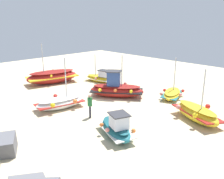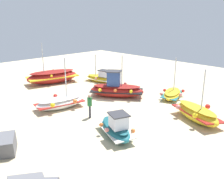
{
  "view_description": "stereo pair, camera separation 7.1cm",
  "coord_description": "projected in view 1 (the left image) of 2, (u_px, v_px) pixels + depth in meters",
  "views": [
    {
      "loc": [
        -14.68,
        10.73,
        6.73
      ],
      "look_at": [
        -1.01,
        -2.72,
        0.9
      ],
      "focal_mm": 38.98,
      "sensor_mm": 36.0,
      "label": 1
    },
    {
      "loc": [
        -14.73,
        10.67,
        6.73
      ],
      "look_at": [
        -1.01,
        -2.72,
        0.9
      ],
      "focal_mm": 38.98,
      "sensor_mm": 36.0,
      "label": 2
    }
  ],
  "objects": [
    {
      "name": "fishing_boat_5",
      "position": [
        101.0,
        78.0,
        25.68
      ],
      "size": [
        3.65,
        1.99,
        2.91
      ],
      "rotation": [
        0.0,
        0.0,
        3.37
      ],
      "color": "gold",
      "rests_on": "ground_plane"
    },
    {
      "name": "fishing_boat_3",
      "position": [
        197.0,
        113.0,
        16.15
      ],
      "size": [
        4.06,
        2.92,
        3.64
      ],
      "rotation": [
        0.0,
        0.0,
        5.86
      ],
      "color": "gold",
      "rests_on": "ground_plane"
    },
    {
      "name": "person_walking",
      "position": [
        90.0,
        104.0,
        16.49
      ],
      "size": [
        0.32,
        0.32,
        1.67
      ],
      "rotation": [
        0.0,
        0.0,
        3.94
      ],
      "color": "#2D2D38",
      "rests_on": "ground_plane"
    },
    {
      "name": "fishing_boat_1",
      "position": [
        52.0,
        76.0,
        25.15
      ],
      "size": [
        3.23,
        5.58,
        4.18
      ],
      "rotation": [
        0.0,
        0.0,
        4.48
      ],
      "color": "maroon",
      "rests_on": "ground_plane"
    },
    {
      "name": "ground_plane",
      "position": [
        79.0,
        105.0,
        19.17
      ],
      "size": [
        44.93,
        44.93,
        0.0
      ],
      "primitive_type": "plane",
      "color": "beige"
    },
    {
      "name": "fishing_boat_0",
      "position": [
        116.0,
        89.0,
        20.9
      ],
      "size": [
        4.7,
        4.16,
        3.63
      ],
      "rotation": [
        0.0,
        0.0,
        0.65
      ],
      "color": "maroon",
      "rests_on": "ground_plane"
    },
    {
      "name": "fishing_boat_6",
      "position": [
        172.0,
        94.0,
        20.72
      ],
      "size": [
        2.24,
        3.33,
        3.44
      ],
      "rotation": [
        0.0,
        0.0,
        1.91
      ],
      "color": "gold",
      "rests_on": "ground_plane"
    },
    {
      "name": "fishing_boat_2",
      "position": [
        116.0,
        128.0,
        14.01
      ],
      "size": [
        3.36,
        2.29,
        1.6
      ],
      "rotation": [
        0.0,
        0.0,
        2.77
      ],
      "color": "#1E6670",
      "rests_on": "ground_plane"
    },
    {
      "name": "fishing_boat_4",
      "position": [
        60.0,
        103.0,
        18.31
      ],
      "size": [
        2.24,
        3.92,
        3.82
      ],
      "rotation": [
        0.0,
        0.0,
        1.38
      ],
      "color": "white",
      "rests_on": "ground_plane"
    }
  ]
}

